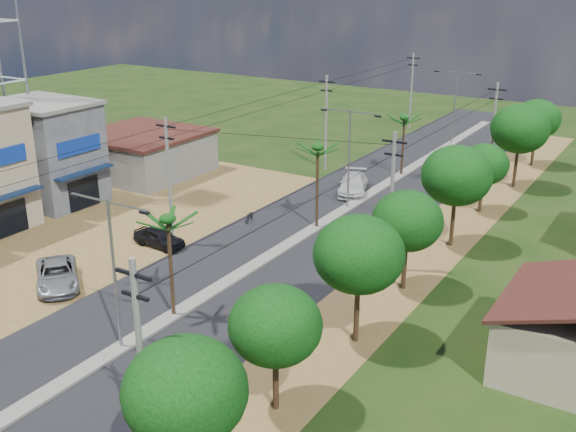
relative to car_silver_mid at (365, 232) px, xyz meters
name	(u,v)px	position (x,y,z in m)	size (l,w,h in m)	color
ground	(122,349)	(-4.27, -19.29, -0.82)	(160.00, 160.00, 0.00)	black
road	(280,250)	(-4.27, -4.29, -0.80)	(12.00, 110.00, 0.04)	black
median	(303,236)	(-4.27, -1.29, -0.73)	(1.00, 90.00, 0.18)	#605E56
dirt_lot_west	(50,240)	(-19.27, -11.29, -0.80)	(18.00, 46.00, 0.04)	brown
dirt_shoulder_east	(396,279)	(4.23, -4.29, -0.81)	(5.00, 90.00, 0.03)	brown
shophouse_grey	(46,152)	(-26.25, -5.29, 3.34)	(9.00, 6.40, 8.30)	#46484D
low_shed	(143,153)	(-25.27, 4.71, 1.15)	(10.40, 10.40, 3.95)	#605E56
tree_east_a	(185,391)	(5.23, -25.29, 3.67)	(4.40, 4.40, 6.37)	black
tree_east_b	(275,326)	(5.03, -19.29, 3.29)	(4.00, 4.00, 5.83)	black
tree_east_c	(359,254)	(5.43, -12.29, 4.04)	(4.60, 4.60, 6.83)	black
tree_east_d	(407,221)	(5.13, -5.29, 3.52)	(4.20, 4.20, 6.13)	black
tree_east_e	(457,176)	(5.33, 2.71, 4.27)	(4.80, 4.80, 7.14)	black
tree_east_f	(484,165)	(4.93, 10.71, 3.07)	(3.80, 3.80, 5.52)	black
tree_east_g	(520,129)	(5.53, 18.71, 4.42)	(5.00, 5.00, 7.38)	black
tree_east_h	(537,119)	(5.23, 26.71, 3.82)	(4.40, 4.40, 6.52)	black
palm_median_near	(168,223)	(-4.27, -15.29, 4.72)	(2.00, 2.00, 6.15)	black
palm_median_mid	(318,151)	(-4.27, 0.71, 5.08)	(2.00, 2.00, 6.55)	black
palm_median_far	(404,120)	(-4.27, 16.71, 4.44)	(2.00, 2.00, 5.85)	black
streetlight_near	(113,263)	(-4.27, -19.29, 3.97)	(5.10, 0.18, 8.00)	gray
streetlight_mid	(349,151)	(-4.27, 5.71, 3.97)	(5.10, 0.18, 8.00)	gray
streetlight_far	(455,101)	(-4.27, 30.71, 3.97)	(5.10, 0.18, 8.00)	gray
utility_pole_w_b	(169,179)	(-11.27, -7.29, 3.94)	(1.60, 0.24, 9.00)	#605E56
utility_pole_w_c	(326,121)	(-11.27, 14.71, 3.94)	(1.60, 0.24, 9.00)	#605E56
utility_pole_w_d	(411,89)	(-11.27, 35.71, 3.94)	(1.60, 0.24, 9.00)	#605E56
utility_pole_e_a	(141,367)	(3.23, -25.29, 3.94)	(1.60, 0.24, 9.00)	#605E56
utility_pole_e_b	(391,199)	(3.23, -3.29, 3.94)	(1.60, 0.24, 9.00)	#605E56
utility_pole_e_c	(493,131)	(3.23, 18.71, 3.94)	(1.60, 0.24, 9.00)	#605E56
car_silver_mid	(365,232)	(0.00, 0.00, 0.00)	(1.74, 4.98, 1.64)	gray
car_white_far	(353,184)	(-5.77, 9.67, -0.03)	(2.20, 5.42, 1.57)	#ADADA9
car_parked_silver	(57,276)	(-12.77, -16.08, -0.10)	(2.38, 5.17, 1.44)	gray
car_parked_dark	(159,238)	(-11.77, -8.13, -0.15)	(1.57, 3.90, 1.33)	black
moto_rider_east	(196,376)	(0.93, -19.70, -0.36)	(0.61, 1.76, 0.93)	black
moto_rider_west_a	(250,217)	(-9.27, -0.81, -0.39)	(0.57, 1.63, 0.86)	black
moto_rider_west_b	(351,191)	(-5.47, 8.68, -0.35)	(0.44, 1.57, 0.94)	black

